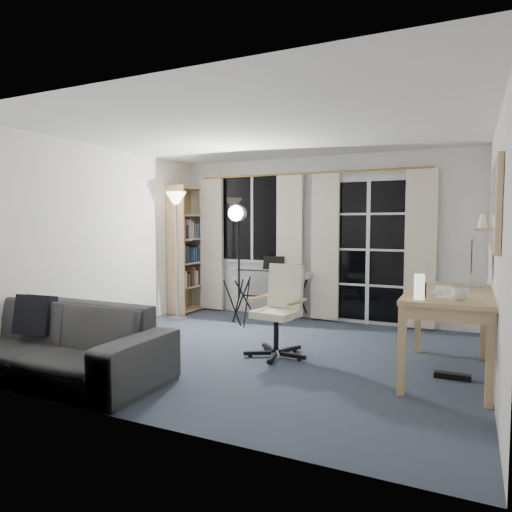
{
  "coord_description": "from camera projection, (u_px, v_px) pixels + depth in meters",
  "views": [
    {
      "loc": [
        2.05,
        -4.49,
        1.41
      ],
      "look_at": [
        -0.23,
        0.35,
        1.03
      ],
      "focal_mm": 32.0,
      "sensor_mm": 36.0,
      "label": 1
    }
  ],
  "objects": [
    {
      "name": "floor",
      "position": [
        262.0,
        353.0,
        5.02
      ],
      "size": [
        4.5,
        4.0,
        0.02
      ],
      "primitive_type": "cube",
      "color": "#353D4E",
      "rests_on": "ground"
    },
    {
      "name": "window",
      "position": [
        253.0,
        218.0,
        7.14
      ],
      "size": [
        1.2,
        0.08,
        1.4
      ],
      "color": "white",
      "rests_on": "floor"
    },
    {
      "name": "french_door",
      "position": [
        368.0,
        251.0,
        6.41
      ],
      "size": [
        1.32,
        0.09,
        2.11
      ],
      "color": "white",
      "rests_on": "floor"
    },
    {
      "name": "curtains",
      "position": [
        306.0,
        246.0,
        6.7
      ],
      "size": [
        3.6,
        0.07,
        2.13
      ],
      "color": "gold",
      "rests_on": "floor"
    },
    {
      "name": "bookshelf",
      "position": [
        189.0,
        252.0,
        7.46
      ],
      "size": [
        0.34,
        0.94,
        2.01
      ],
      "rotation": [
        0.0,
        0.0,
        0.02
      ],
      "color": "tan",
      "rests_on": "floor"
    },
    {
      "name": "torchiere_lamp",
      "position": [
        176.0,
        217.0,
        6.65
      ],
      "size": [
        0.35,
        0.35,
        1.88
      ],
      "rotation": [
        0.0,
        0.0,
        -0.21
      ],
      "color": "#B2B2B7",
      "rests_on": "floor"
    },
    {
      "name": "keyboard_piano",
      "position": [
        271.0,
        275.0,
        6.77
      ],
      "size": [
        1.21,
        0.62,
        0.87
      ],
      "rotation": [
        0.0,
        0.0,
        0.05
      ],
      "color": "black",
      "rests_on": "floor"
    },
    {
      "name": "studio_light",
      "position": [
        238.0,
        227.0,
        6.23
      ],
      "size": [
        0.33,
        0.34,
        1.7
      ],
      "rotation": [
        0.0,
        0.0,
        0.11
      ],
      "color": "black",
      "rests_on": "floor"
    },
    {
      "name": "office_chair",
      "position": [
        282.0,
        302.0,
        4.91
      ],
      "size": [
        0.67,
        0.67,
        0.98
      ],
      "rotation": [
        0.0,
        0.0,
        -0.13
      ],
      "color": "black",
      "rests_on": "floor"
    },
    {
      "name": "desk",
      "position": [
        449.0,
        302.0,
        4.22
      ],
      "size": [
        0.74,
        1.47,
        0.79
      ],
      "rotation": [
        0.0,
        0.0,
        0.01
      ],
      "color": "#A08152",
      "rests_on": "floor"
    },
    {
      "name": "monitor",
      "position": [
        473.0,
        257.0,
        4.51
      ],
      "size": [
        0.19,
        0.57,
        0.49
      ],
      "rotation": [
        0.0,
        0.0,
        0.01
      ],
      "color": "silver",
      "rests_on": "desk"
    },
    {
      "name": "desk_clutter",
      "position": [
        439.0,
        314.0,
        4.04
      ],
      "size": [
        0.46,
        0.89,
        1.0
      ],
      "rotation": [
        0.0,
        0.0,
        0.01
      ],
      "color": "white",
      "rests_on": "desk"
    },
    {
      "name": "mug",
      "position": [
        460.0,
        293.0,
        3.71
      ],
      "size": [
        0.13,
        0.1,
        0.13
      ],
      "primitive_type": "imported",
      "rotation": [
        0.0,
        0.0,
        0.01
      ],
      "color": "silver",
      "rests_on": "desk"
    },
    {
      "name": "wall_mirror",
      "position": [
        496.0,
        206.0,
        3.65
      ],
      "size": [
        0.04,
        0.94,
        0.74
      ],
      "color": "tan",
      "rests_on": "floor"
    },
    {
      "name": "framed_print",
      "position": [
        492.0,
        204.0,
        4.45
      ],
      "size": [
        0.03,
        0.42,
        0.32
      ],
      "color": "tan",
      "rests_on": "floor"
    },
    {
      "name": "wall_shelf",
      "position": [
        483.0,
        224.0,
        4.95
      ],
      "size": [
        0.16,
        0.3,
        0.18
      ],
      "color": "tan",
      "rests_on": "floor"
    },
    {
      "name": "sofa",
      "position": [
        50.0,
        328.0,
        4.2
      ],
      "size": [
        2.28,
        0.67,
        0.89
      ],
      "rotation": [
        0.0,
        0.0,
        0.0
      ],
      "color": "#2D2D2F",
      "rests_on": "floor"
    }
  ]
}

